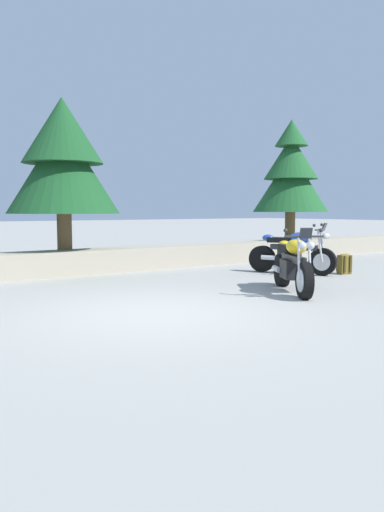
{
  "coord_description": "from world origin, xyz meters",
  "views": [
    {
      "loc": [
        -3.62,
        -6.01,
        1.47
      ],
      "look_at": [
        1.49,
        1.2,
        0.65
      ],
      "focal_mm": 35.09,
      "sensor_mm": 36.0,
      "label": 1
    }
  ],
  "objects_px": {
    "motorcycle_blue_far_right": "(293,253)",
    "pine_tree_mid_left": "(291,173)",
    "motorcycle_yellow_centre": "(293,265)",
    "rider_helmet": "(302,274)",
    "pine_tree_far_left": "(63,158)",
    "rider_backpack": "(344,264)"
  },
  "relations": [
    {
      "from": "pine_tree_mid_left",
      "to": "motorcycle_yellow_centre",
      "type": "bearing_deg",
      "value": -135.96
    },
    {
      "from": "pine_tree_far_left",
      "to": "rider_helmet",
      "type": "bearing_deg",
      "value": -47.73
    },
    {
      "from": "motorcycle_yellow_centre",
      "to": "motorcycle_blue_far_right",
      "type": "xyz_separation_m",
      "value": [
        1.94,
        1.83,
        0.0
      ]
    },
    {
      "from": "motorcycle_yellow_centre",
      "to": "pine_tree_mid_left",
      "type": "relative_size",
      "value": 0.5
    },
    {
      "from": "motorcycle_blue_far_right",
      "to": "rider_helmet",
      "type": "height_order",
      "value": "motorcycle_blue_far_right"
    },
    {
      "from": "motorcycle_yellow_centre",
      "to": "rider_helmet",
      "type": "relative_size",
      "value": 6.61
    },
    {
      "from": "motorcycle_yellow_centre",
      "to": "pine_tree_far_left",
      "type": "height_order",
      "value": "pine_tree_far_left"
    },
    {
      "from": "rider_helmet",
      "to": "pine_tree_far_left",
      "type": "xyz_separation_m",
      "value": [
        -3.59,
        3.95,
        2.5
      ]
    },
    {
      "from": "rider_helmet",
      "to": "motorcycle_yellow_centre",
      "type": "bearing_deg",
      "value": -143.51
    },
    {
      "from": "motorcycle_blue_far_right",
      "to": "pine_tree_mid_left",
      "type": "height_order",
      "value": "pine_tree_mid_left"
    },
    {
      "from": "rider_backpack",
      "to": "pine_tree_far_left",
      "type": "distance_m",
      "value": 6.85
    },
    {
      "from": "rider_helmet",
      "to": "rider_backpack",
      "type": "bearing_deg",
      "value": 5.31
    },
    {
      "from": "motorcycle_yellow_centre",
      "to": "motorcycle_blue_far_right",
      "type": "distance_m",
      "value": 2.67
    },
    {
      "from": "rider_helmet",
      "to": "pine_tree_far_left",
      "type": "distance_m",
      "value": 5.9
    },
    {
      "from": "motorcycle_blue_far_right",
      "to": "rider_helmet",
      "type": "bearing_deg",
      "value": -126.78
    },
    {
      "from": "motorcycle_yellow_centre",
      "to": "pine_tree_mid_left",
      "type": "height_order",
      "value": "pine_tree_mid_left"
    },
    {
      "from": "motorcycle_blue_far_right",
      "to": "pine_tree_mid_left",
      "type": "xyz_separation_m",
      "value": [
        3.1,
        3.04,
        2.11
      ]
    },
    {
      "from": "pine_tree_far_left",
      "to": "pine_tree_mid_left",
      "type": "bearing_deg",
      "value": -0.21
    },
    {
      "from": "motorcycle_blue_far_right",
      "to": "pine_tree_far_left",
      "type": "distance_m",
      "value": 5.67
    },
    {
      "from": "rider_helmet",
      "to": "pine_tree_mid_left",
      "type": "height_order",
      "value": "pine_tree_mid_left"
    },
    {
      "from": "motorcycle_blue_far_right",
      "to": "rider_helmet",
      "type": "distance_m",
      "value": 1.16
    },
    {
      "from": "rider_backpack",
      "to": "rider_helmet",
      "type": "xyz_separation_m",
      "value": [
        -1.57,
        -0.15,
        -0.11
      ]
    }
  ]
}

